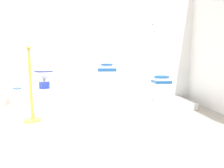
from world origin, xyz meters
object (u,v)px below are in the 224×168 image
(antique_toilet_squat_floral, at_px, (44,77))
(antique_toilet_central_ornate, at_px, (161,86))
(info_placard_third, at_px, (154,27))
(plinth_block_broad_patterned, at_px, (107,95))
(antique_toilet_broad_patterned, at_px, (107,76))
(stanchion_post_near_left, at_px, (31,97))
(info_placard_first, at_px, (49,26))
(plinth_block_central_ornate, at_px, (161,98))
(info_placard_second, at_px, (106,26))
(decorative_vase_spare, at_px, (18,98))
(plinth_block_squat_floral, at_px, (45,97))

(antique_toilet_squat_floral, height_order, antique_toilet_central_ornate, antique_toilet_squat_floral)
(antique_toilet_squat_floral, xyz_separation_m, info_placard_third, (2.14, 0.36, 0.98))
(antique_toilet_squat_floral, height_order, plinth_block_broad_patterned, antique_toilet_squat_floral)
(antique_toilet_broad_patterned, xyz_separation_m, stanchion_post_near_left, (-1.12, -0.64, -0.24))
(info_placard_first, xyz_separation_m, info_placard_third, (2.10, 0.00, 0.02))
(plinth_block_central_ornate, height_order, info_placard_first, info_placard_first)
(antique_toilet_broad_patterned, distance_m, stanchion_post_near_left, 1.31)
(antique_toilet_broad_patterned, height_order, stanchion_post_near_left, stanchion_post_near_left)
(info_placard_second, bearing_deg, antique_toilet_squat_floral, -162.61)
(antique_toilet_broad_patterned, xyz_separation_m, info_placard_second, (0.02, 0.47, 0.96))
(antique_toilet_broad_patterned, relative_size, info_placard_second, 3.29)
(plinth_block_broad_patterned, xyz_separation_m, decorative_vase_spare, (-1.69, 0.30, -0.08))
(plinth_block_broad_patterned, bearing_deg, info_placard_second, 87.37)
(antique_toilet_broad_patterned, height_order, plinth_block_central_ornate, antique_toilet_broad_patterned)
(plinth_block_squat_floral, bearing_deg, antique_toilet_central_ornate, -1.09)
(antique_toilet_squat_floral, distance_m, info_placard_second, 1.55)
(plinth_block_squat_floral, xyz_separation_m, info_placard_second, (1.15, 0.36, 1.33))
(antique_toilet_squat_floral, height_order, info_placard_first, info_placard_first)
(antique_toilet_squat_floral, relative_size, decorative_vase_spare, 1.18)
(plinth_block_squat_floral, relative_size, antique_toilet_squat_floral, 0.93)
(plinth_block_squat_floral, height_order, stanchion_post_near_left, stanchion_post_near_left)
(antique_toilet_central_ornate, height_order, decorative_vase_spare, antique_toilet_central_ornate)
(antique_toilet_broad_patterned, distance_m, info_placard_first, 1.51)
(plinth_block_broad_patterned, xyz_separation_m, info_placard_second, (0.02, 0.47, 1.31))
(plinth_block_broad_patterned, distance_m, info_placard_third, 1.72)
(plinth_block_squat_floral, bearing_deg, decorative_vase_spare, 160.70)
(info_placard_third, bearing_deg, antique_toilet_broad_patterned, -155.34)
(plinth_block_central_ornate, distance_m, info_placard_third, 1.46)
(decorative_vase_spare, relative_size, stanchion_post_near_left, 0.33)
(antique_toilet_squat_floral, xyz_separation_m, antique_toilet_central_ornate, (2.17, -0.04, -0.18))
(antique_toilet_squat_floral, bearing_deg, plinth_block_central_ornate, -1.09)
(plinth_block_central_ornate, height_order, antique_toilet_central_ornate, antique_toilet_central_ornate)
(info_placard_third, distance_m, decorative_vase_spare, 3.04)
(decorative_vase_spare, bearing_deg, info_placard_third, 3.48)
(info_placard_first, relative_size, decorative_vase_spare, 0.45)
(antique_toilet_squat_floral, bearing_deg, stanchion_post_near_left, -89.26)
(plinth_block_squat_floral, bearing_deg, stanchion_post_near_left, -89.26)
(info_placard_second, height_order, info_placard_third, info_placard_third)
(plinth_block_broad_patterned, bearing_deg, decorative_vase_spare, 169.88)
(info_placard_second, xyz_separation_m, decorative_vase_spare, (-1.71, -0.16, -1.39))
(plinth_block_squat_floral, relative_size, plinth_block_broad_patterned, 1.02)
(antique_toilet_squat_floral, distance_m, antique_toilet_central_ornate, 2.18)
(info_placard_first, distance_m, decorative_vase_spare, 1.50)
(antique_toilet_central_ornate, height_order, stanchion_post_near_left, stanchion_post_near_left)
(plinth_block_squat_floral, xyz_separation_m, info_placard_first, (0.04, 0.36, 1.31))
(antique_toilet_squat_floral, height_order, info_placard_second, info_placard_second)
(info_placard_first, bearing_deg, plinth_block_squat_floral, -96.05)
(antique_toilet_squat_floral, relative_size, info_placard_second, 2.97)
(info_placard_second, bearing_deg, plinth_block_broad_patterned, -92.63)
(info_placard_second, relative_size, decorative_vase_spare, 0.40)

